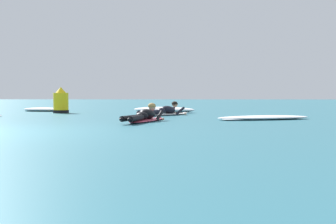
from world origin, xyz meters
The scene contains 7 objects.
ground_plane centered at (0.00, 10.00, 0.00)m, with size 120.00×120.00×0.00m, color #2D6B7A.
surfer_near centered at (2.55, 3.58, 0.14)m, with size 1.01×2.70×0.54m.
surfer_far centered at (2.86, 7.13, 0.14)m, with size 1.84×2.47×0.55m.
whitewater_front centered at (5.89, 4.74, 0.06)m, with size 3.02×1.79×0.12m.
whitewater_back centered at (-2.78, 10.59, 0.08)m, with size 2.11×1.36×0.18m.
whitewater_far_band centered at (2.63, 9.62, 0.11)m, with size 2.90×1.91×0.24m.
channel_marker_buoy centered at (-1.45, 8.87, 0.42)m, with size 0.62×0.62×1.05m.
Camera 1 is at (3.82, -7.46, 0.70)m, focal length 44.45 mm.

